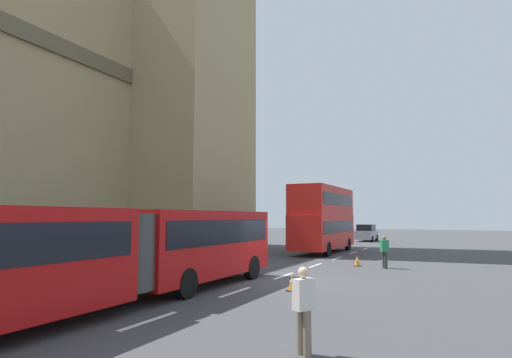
# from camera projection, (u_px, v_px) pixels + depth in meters

# --- Properties ---
(ground_plane) EXTENTS (160.00, 160.00, 0.00)m
(ground_plane) POSITION_uv_depth(u_px,v_px,m) (271.00, 280.00, 17.74)
(ground_plane) COLOR #424244
(lane_centre_marking) EXTENTS (34.40, 0.16, 0.01)m
(lane_centre_marking) POSITION_uv_depth(u_px,v_px,m) (301.00, 270.00, 21.07)
(lane_centre_marking) COLOR silver
(lane_centre_marking) RESTS_ON ground_plane
(articulated_bus) EXTENTS (16.51, 2.54, 2.90)m
(articulated_bus) POSITION_uv_depth(u_px,v_px,m) (116.00, 248.00, 12.53)
(articulated_bus) COLOR #B20F0F
(articulated_bus) RESTS_ON ground_plane
(double_decker_bus) EXTENTS (9.06, 2.54, 4.90)m
(double_decker_bus) POSITION_uv_depth(u_px,v_px,m) (323.00, 217.00, 31.65)
(double_decker_bus) COLOR red
(double_decker_bus) RESTS_ON ground_plane
(sedan_lead) EXTENTS (4.40, 1.86, 1.85)m
(sedan_lead) POSITION_uv_depth(u_px,v_px,m) (367.00, 233.00, 46.72)
(sedan_lead) COLOR gray
(sedan_lead) RESTS_ON ground_plane
(traffic_cone_west) EXTENTS (0.36, 0.36, 0.58)m
(traffic_cone_west) POSITION_uv_depth(u_px,v_px,m) (292.00, 283.00, 15.17)
(traffic_cone_west) COLOR black
(traffic_cone_west) RESTS_ON ground_plane
(traffic_cone_middle) EXTENTS (0.36, 0.36, 0.58)m
(traffic_cone_middle) POSITION_uv_depth(u_px,v_px,m) (357.00, 261.00, 22.90)
(traffic_cone_middle) COLOR black
(traffic_cone_middle) RESTS_ON ground_plane
(pedestrian_near_cones) EXTENTS (0.47, 0.41, 1.69)m
(pedestrian_near_cones) POSITION_uv_depth(u_px,v_px,m) (304.00, 307.00, 8.16)
(pedestrian_near_cones) COLOR #726651
(pedestrian_near_cones) RESTS_ON ground_plane
(pedestrian_by_kerb) EXTENTS (0.44, 0.46, 1.69)m
(pedestrian_by_kerb) POSITION_uv_depth(u_px,v_px,m) (385.00, 251.00, 21.90)
(pedestrian_by_kerb) COLOR #333333
(pedestrian_by_kerb) RESTS_ON ground_plane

